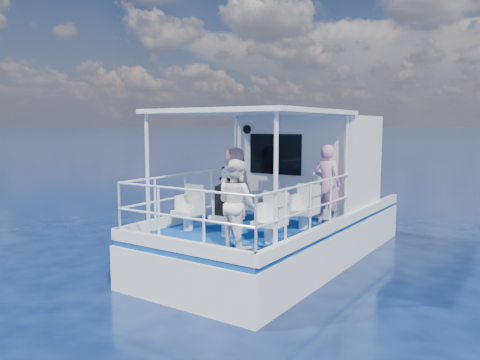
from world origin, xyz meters
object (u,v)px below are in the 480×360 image
(passenger_port_fwd, at_px, (235,182))
(backpack_center, at_px, (226,201))
(passenger_stbd_aft, at_px, (236,203))
(panda, at_px, (226,177))

(passenger_port_fwd, relative_size, backpack_center, 2.86)
(passenger_port_fwd, distance_m, passenger_stbd_aft, 2.63)
(passenger_stbd_aft, height_order, panda, passenger_stbd_aft)
(backpack_center, bearing_deg, panda, 85.60)
(passenger_stbd_aft, bearing_deg, backpack_center, -24.40)
(passenger_port_fwd, xyz_separation_m, backpack_center, (0.92, -1.64, -0.11))
(backpack_center, bearing_deg, passenger_stbd_aft, -41.73)
(passenger_port_fwd, height_order, backpack_center, passenger_port_fwd)
(passenger_stbd_aft, xyz_separation_m, backpack_center, (-0.58, 0.51, -0.08))
(passenger_port_fwd, relative_size, panda, 4.41)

